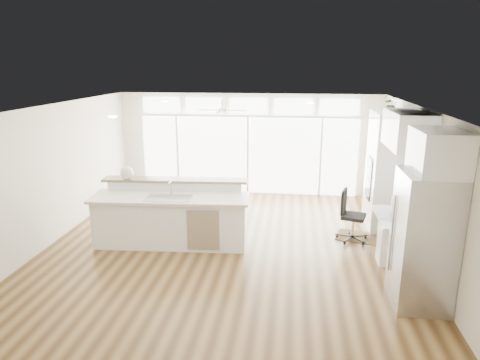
# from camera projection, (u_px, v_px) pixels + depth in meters

# --- Properties ---
(floor) EXTENTS (7.00, 8.00, 0.02)m
(floor) POSITION_uv_depth(u_px,v_px,m) (226.00, 253.00, 8.09)
(floor) COLOR #462E15
(floor) RESTS_ON ground
(ceiling) EXTENTS (7.00, 8.00, 0.02)m
(ceiling) POSITION_uv_depth(u_px,v_px,m) (224.00, 109.00, 7.37)
(ceiling) COLOR white
(ceiling) RESTS_ON wall_back
(wall_back) EXTENTS (7.00, 0.04, 2.70)m
(wall_back) POSITION_uv_depth(u_px,v_px,m) (248.00, 144.00, 11.56)
(wall_back) COLOR beige
(wall_back) RESTS_ON floor
(wall_front) EXTENTS (7.00, 0.04, 2.70)m
(wall_front) POSITION_uv_depth(u_px,v_px,m) (157.00, 303.00, 3.90)
(wall_front) COLOR beige
(wall_front) RESTS_ON floor
(wall_left) EXTENTS (0.04, 8.00, 2.70)m
(wall_left) POSITION_uv_depth(u_px,v_px,m) (44.00, 178.00, 8.15)
(wall_left) COLOR beige
(wall_left) RESTS_ON floor
(wall_right) EXTENTS (0.04, 8.00, 2.70)m
(wall_right) POSITION_uv_depth(u_px,v_px,m) (427.00, 191.00, 7.31)
(wall_right) COLOR beige
(wall_right) RESTS_ON floor
(glass_wall) EXTENTS (5.80, 0.06, 2.08)m
(glass_wall) POSITION_uv_depth(u_px,v_px,m) (248.00, 155.00, 11.58)
(glass_wall) COLOR white
(glass_wall) RESTS_ON wall_back
(transom_row) EXTENTS (5.90, 0.06, 0.40)m
(transom_row) POSITION_uv_depth(u_px,v_px,m) (248.00, 106.00, 11.23)
(transom_row) COLOR white
(transom_row) RESTS_ON wall_back
(desk_window) EXTENTS (0.04, 0.85, 0.85)m
(desk_window) POSITION_uv_depth(u_px,v_px,m) (421.00, 175.00, 7.55)
(desk_window) COLOR white
(desk_window) RESTS_ON wall_right
(ceiling_fan) EXTENTS (1.16, 1.16, 0.32)m
(ceiling_fan) POSITION_uv_depth(u_px,v_px,m) (222.00, 106.00, 10.17)
(ceiling_fan) COLOR silver
(ceiling_fan) RESTS_ON ceiling
(recessed_lights) EXTENTS (3.40, 3.00, 0.02)m
(recessed_lights) POSITION_uv_depth(u_px,v_px,m) (226.00, 109.00, 7.57)
(recessed_lights) COLOR silver
(recessed_lights) RESTS_ON ceiling
(oven_cabinet) EXTENTS (0.64, 1.20, 2.50)m
(oven_cabinet) POSITION_uv_depth(u_px,v_px,m) (385.00, 171.00, 9.10)
(oven_cabinet) COLOR white
(oven_cabinet) RESTS_ON floor
(desk_nook) EXTENTS (0.72, 1.30, 0.76)m
(desk_nook) POSITION_uv_depth(u_px,v_px,m) (395.00, 236.00, 7.90)
(desk_nook) COLOR white
(desk_nook) RESTS_ON floor
(upper_cabinets) EXTENTS (0.64, 1.30, 0.64)m
(upper_cabinets) POSITION_uv_depth(u_px,v_px,m) (408.00, 130.00, 7.38)
(upper_cabinets) COLOR white
(upper_cabinets) RESTS_ON wall_right
(refrigerator) EXTENTS (0.76, 0.90, 2.00)m
(refrigerator) POSITION_uv_depth(u_px,v_px,m) (424.00, 240.00, 6.16)
(refrigerator) COLOR #AFB0B4
(refrigerator) RESTS_ON floor
(fridge_cabinet) EXTENTS (0.64, 0.90, 0.60)m
(fridge_cabinet) POSITION_uv_depth(u_px,v_px,m) (439.00, 152.00, 5.81)
(fridge_cabinet) COLOR white
(fridge_cabinet) RESTS_ON wall_right
(framed_photos) EXTENTS (0.06, 0.22, 0.80)m
(framed_photos) POSITION_uv_depth(u_px,v_px,m) (411.00, 175.00, 8.19)
(framed_photos) COLOR black
(framed_photos) RESTS_ON wall_right
(kitchen_island) EXTENTS (3.11, 1.34, 1.21)m
(kitchen_island) POSITION_uv_depth(u_px,v_px,m) (171.00, 215.00, 8.32)
(kitchen_island) COLOR white
(kitchen_island) RESTS_ON floor
(rug) EXTENTS (1.04, 0.87, 0.01)m
(rug) POSITION_uv_depth(u_px,v_px,m) (359.00, 237.00, 8.81)
(rug) COLOR #362411
(rug) RESTS_ON floor
(office_chair) EXTENTS (0.66, 0.63, 1.03)m
(office_chair) POSITION_uv_depth(u_px,v_px,m) (354.00, 216.00, 8.53)
(office_chair) COLOR black
(office_chair) RESTS_ON floor
(fishbowl) EXTENTS (0.30, 0.30, 0.26)m
(fishbowl) POSITION_uv_depth(u_px,v_px,m) (127.00, 173.00, 8.57)
(fishbowl) COLOR silver
(fishbowl) RESTS_ON kitchen_island
(monitor) EXTENTS (0.14, 0.48, 0.39)m
(monitor) POSITION_uv_depth(u_px,v_px,m) (394.00, 206.00, 7.76)
(monitor) COLOR black
(monitor) RESTS_ON desk_nook
(keyboard) EXTENTS (0.18, 0.35, 0.02)m
(keyboard) POSITION_uv_depth(u_px,v_px,m) (383.00, 216.00, 7.83)
(keyboard) COLOR silver
(keyboard) RESTS_ON desk_nook
(potted_plant) EXTENTS (0.32, 0.34, 0.24)m
(potted_plant) POSITION_uv_depth(u_px,v_px,m) (391.00, 106.00, 8.74)
(potted_plant) COLOR #2E5926
(potted_plant) RESTS_ON oven_cabinet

